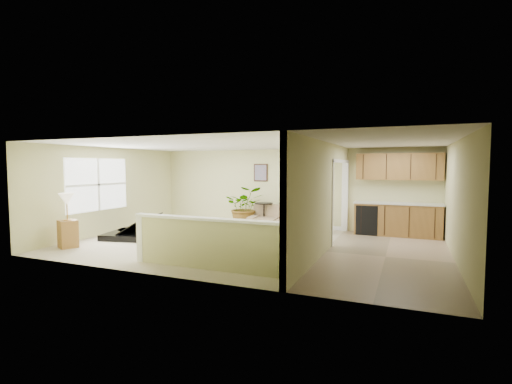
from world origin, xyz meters
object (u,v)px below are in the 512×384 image
at_px(palm_plant, 245,207).
at_px(piano_bench, 207,234).
at_px(loveseat, 279,218).
at_px(piano, 138,216).
at_px(small_plant, 325,226).
at_px(lamp_stand, 68,225).
at_px(accent_table, 264,212).

bearing_deg(palm_plant, piano_bench, -88.52).
bearing_deg(loveseat, piano, -148.00).
xyz_separation_m(piano_bench, small_plant, (2.54, 2.42, -0.01)).
xyz_separation_m(palm_plant, lamp_stand, (-2.75, -4.32, -0.09)).
relative_size(piano, piano_bench, 2.98).
height_order(piano, loveseat, piano).
height_order(piano_bench, lamp_stand, lamp_stand).
bearing_deg(loveseat, small_plant, -9.06).
relative_size(piano, accent_table, 2.45).
distance_m(loveseat, lamp_stand, 5.79).
bearing_deg(small_plant, piano, -152.69).
bearing_deg(small_plant, accent_table, 174.54).
relative_size(loveseat, lamp_stand, 1.38).
height_order(piano_bench, small_plant, small_plant).
relative_size(loveseat, accent_table, 2.23).
xyz_separation_m(piano, palm_plant, (2.10, 2.57, 0.06)).
bearing_deg(small_plant, loveseat, 176.64).
bearing_deg(small_plant, palm_plant, 176.92).
xyz_separation_m(piano_bench, palm_plant, (-0.07, 2.56, 0.43)).
height_order(piano, palm_plant, piano).
distance_m(loveseat, accent_table, 0.56).
bearing_deg(palm_plant, loveseat, -2.72).
distance_m(piano, loveseat, 4.13).
height_order(loveseat, palm_plant, palm_plant).
relative_size(piano_bench, palm_plant, 0.45).
distance_m(piano_bench, accent_table, 2.68).
bearing_deg(piano_bench, piano, -179.57).
bearing_deg(accent_table, palm_plant, -175.55).
bearing_deg(piano, palm_plant, 38.66).
distance_m(piano, palm_plant, 3.32).
height_order(piano, accent_table, piano).
xyz_separation_m(loveseat, small_plant, (1.45, -0.09, -0.16)).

